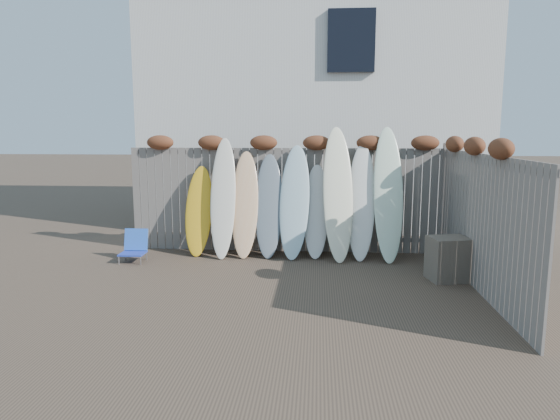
# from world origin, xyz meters

# --- Properties ---
(ground) EXTENTS (80.00, 80.00, 0.00)m
(ground) POSITION_xyz_m (0.00, 0.00, 0.00)
(ground) COLOR #493A2D
(back_fence) EXTENTS (6.05, 0.28, 2.24)m
(back_fence) POSITION_xyz_m (0.06, 2.39, 1.18)
(back_fence) COLOR slate
(back_fence) RESTS_ON ground
(right_fence) EXTENTS (0.28, 4.40, 2.24)m
(right_fence) POSITION_xyz_m (2.99, 0.25, 1.14)
(right_fence) COLOR slate
(right_fence) RESTS_ON ground
(house) EXTENTS (8.50, 5.50, 6.33)m
(house) POSITION_xyz_m (0.50, 6.50, 3.20)
(house) COLOR silver
(house) RESTS_ON ground
(beach_chair) EXTENTS (0.43, 0.46, 0.57)m
(beach_chair) POSITION_xyz_m (-2.65, 1.44, 0.26)
(beach_chair) COLOR #233BB1
(beach_chair) RESTS_ON ground
(wooden_crate) EXTENTS (0.68, 0.61, 0.69)m
(wooden_crate) POSITION_xyz_m (2.69, 0.67, 0.34)
(wooden_crate) COLOR brown
(wooden_crate) RESTS_ON ground
(lattice_panel) EXTENTS (0.07, 1.12, 1.67)m
(lattice_panel) POSITION_xyz_m (3.11, 1.31, 0.84)
(lattice_panel) COLOR #32231E
(lattice_panel) RESTS_ON ground
(surfboard_0) EXTENTS (0.55, 0.63, 1.67)m
(surfboard_0) POSITION_xyz_m (-1.60, 2.02, 0.83)
(surfboard_0) COLOR gold
(surfboard_0) RESTS_ON ground
(surfboard_1) EXTENTS (0.49, 0.79, 2.20)m
(surfboard_1) POSITION_xyz_m (-1.12, 1.95, 1.10)
(surfboard_1) COLOR beige
(surfboard_1) RESTS_ON ground
(surfboard_2) EXTENTS (0.50, 0.70, 1.95)m
(surfboard_2) POSITION_xyz_m (-0.72, 1.99, 0.98)
(surfboard_2) COLOR #FBB773
(surfboard_2) RESTS_ON ground
(surfboard_3) EXTENTS (0.53, 0.69, 1.90)m
(surfboard_3) POSITION_xyz_m (-0.27, 2.01, 0.95)
(surfboard_3) COLOR slate
(surfboard_3) RESTS_ON ground
(surfboard_4) EXTENTS (0.62, 0.78, 2.07)m
(surfboard_4) POSITION_xyz_m (0.21, 1.97, 1.03)
(surfboard_4) COLOR silver
(surfboard_4) RESTS_ON ground
(surfboard_5) EXTENTS (0.49, 0.63, 1.71)m
(surfboard_5) POSITION_xyz_m (0.61, 2.02, 0.85)
(surfboard_5) COLOR silver
(surfboard_5) RESTS_ON ground
(surfboard_6) EXTENTS (0.62, 0.89, 2.40)m
(surfboard_6) POSITION_xyz_m (1.00, 1.89, 1.20)
(surfboard_6) COLOR white
(surfboard_6) RESTS_ON ground
(surfboard_7) EXTENTS (0.56, 0.78, 2.09)m
(surfboard_7) POSITION_xyz_m (1.43, 1.97, 1.04)
(surfboard_7) COLOR white
(surfboard_7) RESTS_ON ground
(surfboard_8) EXTENTS (0.54, 0.85, 2.40)m
(surfboard_8) POSITION_xyz_m (1.90, 1.92, 1.20)
(surfboard_8) COLOR silver
(surfboard_8) RESTS_ON ground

